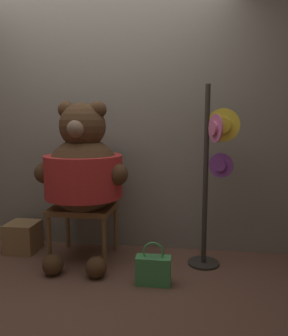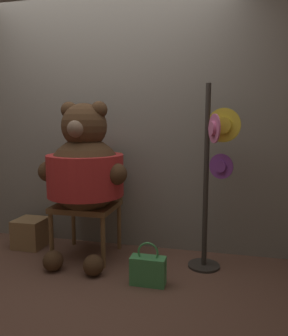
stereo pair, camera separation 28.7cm
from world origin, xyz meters
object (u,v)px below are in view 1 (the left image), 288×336
teddy_bear (83,171)px  handbag_on_ground (153,269)px  chair (86,199)px  hat_display_rack (212,174)px

teddy_bear → handbag_on_ground: (0.66, -0.34, -0.72)m
handbag_on_ground → teddy_bear: bearing=152.9°
teddy_bear → handbag_on_ground: teddy_bear is taller
chair → handbag_on_ground: (0.70, -0.51, -0.43)m
chair → teddy_bear: teddy_bear is taller
handbag_on_ground → chair: bearing=143.9°
chair → teddy_bear: (0.03, -0.17, 0.30)m
hat_display_rack → handbag_on_ground: hat_display_rack is taller
chair → hat_display_rack: size_ratio=0.62×
chair → hat_display_rack: (1.16, -0.12, 0.28)m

